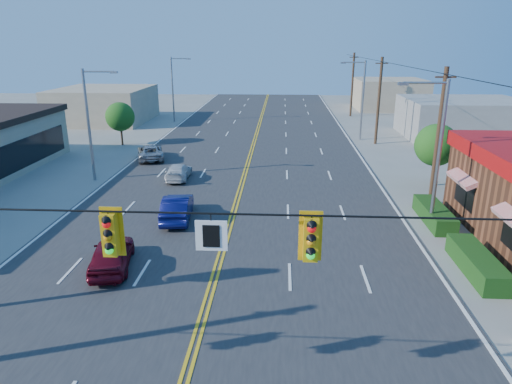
# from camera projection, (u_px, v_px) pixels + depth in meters

# --- Properties ---
(road) EXTENTS (20.00, 120.00, 0.06)m
(road) POSITION_uv_depth(u_px,v_px,m) (240.00, 190.00, 31.31)
(road) COLOR #2D2D30
(road) RESTS_ON ground
(signal_span) EXTENTS (24.32, 0.34, 9.00)m
(signal_span) POSITION_uv_depth(u_px,v_px,m) (157.00, 256.00, 10.83)
(signal_span) COLOR #47301E
(signal_span) RESTS_ON ground
(streetlight_se) EXTENTS (2.55, 0.25, 8.00)m
(streetlight_se) POSITION_uv_depth(u_px,v_px,m) (436.00, 148.00, 23.63)
(streetlight_se) COLOR gray
(streetlight_se) RESTS_ON ground
(streetlight_ne) EXTENTS (2.55, 0.25, 8.00)m
(streetlight_ne) POSITION_uv_depth(u_px,v_px,m) (361.00, 96.00, 46.39)
(streetlight_ne) COLOR gray
(streetlight_ne) RESTS_ON ground
(streetlight_sw) EXTENTS (2.55, 0.25, 8.00)m
(streetlight_sw) POSITION_uv_depth(u_px,v_px,m) (91.00, 119.00, 32.39)
(streetlight_sw) COLOR gray
(streetlight_sw) RESTS_ON ground
(streetlight_nw) EXTENTS (2.55, 0.25, 8.00)m
(streetlight_nw) POSITION_uv_depth(u_px,v_px,m) (174.00, 86.00, 57.04)
(streetlight_nw) COLOR gray
(streetlight_nw) RESTS_ON ground
(utility_pole_near) EXTENTS (0.28, 0.28, 8.40)m
(utility_pole_near) POSITION_uv_depth(u_px,v_px,m) (438.00, 138.00, 27.45)
(utility_pole_near) COLOR #47301E
(utility_pole_near) RESTS_ON ground
(utility_pole_mid) EXTENTS (0.28, 0.28, 8.40)m
(utility_pole_mid) POSITION_uv_depth(u_px,v_px,m) (379.00, 101.00, 44.52)
(utility_pole_mid) COLOR #47301E
(utility_pole_mid) RESTS_ON ground
(utility_pole_far) EXTENTS (0.28, 0.28, 8.40)m
(utility_pole_far) POSITION_uv_depth(u_px,v_px,m) (352.00, 85.00, 61.58)
(utility_pole_far) COLOR #47301E
(utility_pole_far) RESTS_ON ground
(tree_kfc_rear) EXTENTS (2.94, 2.94, 4.41)m
(tree_kfc_rear) POSITION_uv_depth(u_px,v_px,m) (436.00, 145.00, 31.57)
(tree_kfc_rear) COLOR #47301E
(tree_kfc_rear) RESTS_ON ground
(tree_west) EXTENTS (2.80, 2.80, 4.20)m
(tree_west) POSITION_uv_depth(u_px,v_px,m) (120.00, 117.00, 44.43)
(tree_west) COLOR #47301E
(tree_west) RESTS_ON ground
(bld_east_mid) EXTENTS (12.00, 10.00, 4.00)m
(bld_east_mid) POSITION_uv_depth(u_px,v_px,m) (463.00, 118.00, 48.46)
(bld_east_mid) COLOR gray
(bld_east_mid) RESTS_ON ground
(bld_west_far) EXTENTS (11.00, 12.00, 4.20)m
(bld_west_far) POSITION_uv_depth(u_px,v_px,m) (104.00, 105.00, 58.30)
(bld_west_far) COLOR tan
(bld_west_far) RESTS_ON ground
(bld_east_far) EXTENTS (10.00, 10.00, 4.40)m
(bld_east_far) POSITION_uv_depth(u_px,v_px,m) (389.00, 94.00, 69.42)
(bld_east_far) COLOR tan
(bld_east_far) RESTS_ON ground
(car_magenta) EXTENTS (2.38, 4.29, 1.38)m
(car_magenta) POSITION_uv_depth(u_px,v_px,m) (112.00, 255.00, 20.34)
(car_magenta) COLOR maroon
(car_magenta) RESTS_ON ground
(car_blue) EXTENTS (1.93, 4.42, 1.41)m
(car_blue) POSITION_uv_depth(u_px,v_px,m) (177.00, 208.00, 25.99)
(car_blue) COLOR #0D104E
(car_blue) RESTS_ON ground
(car_white) EXTENTS (1.68, 3.90, 1.12)m
(car_white) POSITION_uv_depth(u_px,v_px,m) (179.00, 172.00, 33.72)
(car_white) COLOR silver
(car_white) RESTS_ON ground
(car_silver) EXTENTS (3.37, 4.93, 1.25)m
(car_silver) POSITION_uv_depth(u_px,v_px,m) (150.00, 153.00, 39.40)
(car_silver) COLOR #97979B
(car_silver) RESTS_ON ground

